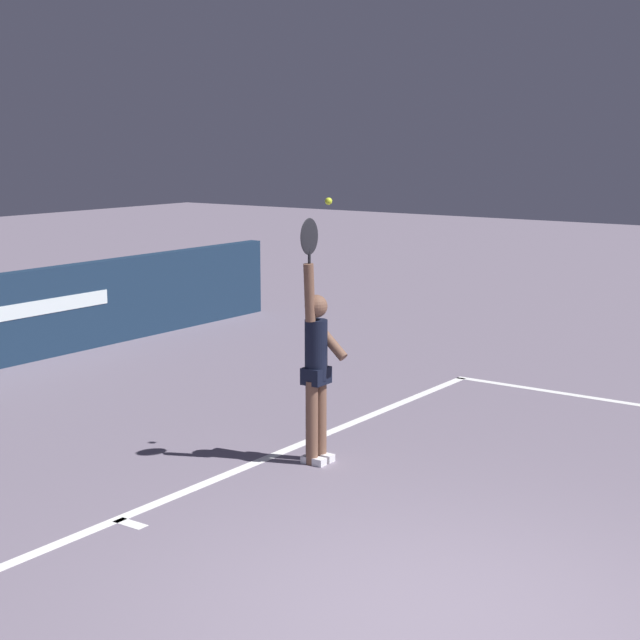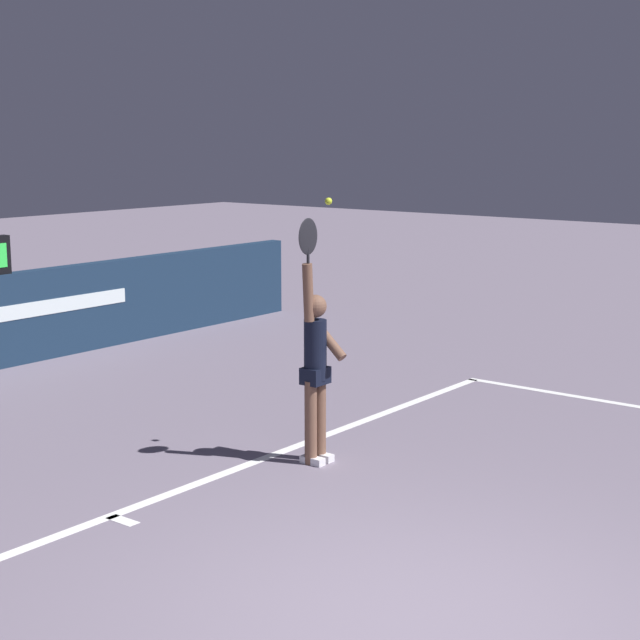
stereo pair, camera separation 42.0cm
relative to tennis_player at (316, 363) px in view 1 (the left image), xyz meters
The scene contains 4 objects.
ground_plane 3.44m from the tennis_player, 130.77° to the right, with size 60.00×60.00×0.00m, color slate.
court_lines 3.21m from the tennis_player, 134.79° to the right, with size 12.19×5.42×0.00m.
tennis_player is the anchor object (origin of this frame).
tennis_ball 1.53m from the tennis_player, ahead, with size 0.07×0.07×0.07m.
Camera 1 is at (-5.43, -2.95, 3.09)m, focal length 56.85 mm.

